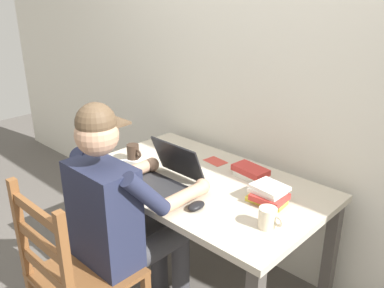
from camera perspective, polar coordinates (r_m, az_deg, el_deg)
ground_plane at (r=2.64m, az=1.15°, el=-18.74°), size 8.00×8.00×0.00m
back_wall at (r=2.42m, az=9.29°, el=11.62°), size 6.00×0.04×2.60m
desk at (r=2.29m, az=1.27°, el=-7.00°), size 1.34×0.80×0.70m
seated_person at (r=2.03m, az=-9.54°, el=-9.16°), size 0.50×0.60×1.25m
wooden_chair at (r=2.03m, az=-15.71°, el=-17.30°), size 0.42×0.42×0.94m
laptop at (r=2.17m, az=-3.73°, el=-4.52°), size 0.33×0.32×0.22m
computer_mouse at (r=1.97m, az=0.59°, el=-8.55°), size 0.06×0.10×0.03m
coffee_mug_white at (r=1.85m, az=10.47°, el=-10.04°), size 0.12×0.08×0.10m
coffee_mug_dark at (r=2.49m, az=-8.12°, el=-1.18°), size 0.11×0.07×0.10m
book_stack_main at (r=2.05m, az=10.53°, el=-6.87°), size 0.20×0.17×0.09m
book_stack_side at (r=2.29m, az=8.09°, el=-3.84°), size 0.21×0.13×0.06m
paper_pile_near_laptop at (r=2.44m, az=-7.62°, el=-2.80°), size 0.24×0.25×0.01m
landscape_photo_print at (r=2.48m, az=3.27°, el=-2.40°), size 0.14×0.10×0.00m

